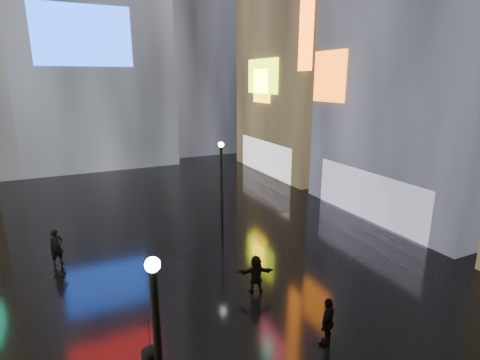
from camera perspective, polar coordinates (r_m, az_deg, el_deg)
ground at (r=21.82m, az=-9.12°, el=-7.75°), size 140.00×140.00×0.00m
building_right_far at (r=36.77m, az=11.52°, el=23.54°), size 10.28×12.00×28.00m
tower_flank_right at (r=48.40m, az=-8.44°, el=25.18°), size 12.00×12.00×34.00m
lamp_near at (r=8.53m, az=-12.26°, el=-25.12°), size 0.30×0.30×5.20m
lamp_far at (r=20.42m, az=-2.82°, el=-0.43°), size 0.30×0.30×5.20m
pedestrian_3 at (r=13.20m, az=13.23°, el=-20.30°), size 1.06×0.87×1.68m
pedestrian_5 at (r=15.59m, az=2.45°, el=-14.14°), size 1.54×0.90×1.59m
pedestrian_6 at (r=19.57m, az=-26.16°, el=-9.18°), size 0.75×0.64×1.75m
umbrella_2 at (r=10.28m, az=-13.80°, el=-21.73°), size 1.18×1.20×0.85m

